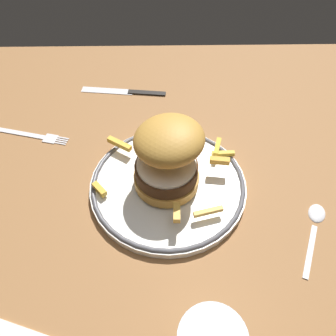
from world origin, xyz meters
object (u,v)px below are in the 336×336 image
burger (168,156)px  fork (34,135)px  spoon (316,220)px  knife (130,92)px  dinner_plate (168,183)px

burger → fork: 28.55cm
burger → spoon: (22.52, -7.33, -6.83)cm
burger → knife: (-7.54, 24.91, -6.93)cm
knife → spoon: 44.08cm
fork → spoon: spoon is taller
dinner_plate → fork: size_ratio=1.78×
knife → dinner_plate: bearing=-73.2°
burger → fork: bearing=154.3°
fork → knife: knife is taller
burger → spoon: burger is taller
burger → spoon: size_ratio=0.96×
fork → spoon: 51.25cm
fork → dinner_plate: bearing=-26.0°
spoon → burger: bearing=162.0°
dinner_plate → spoon: bearing=-17.6°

